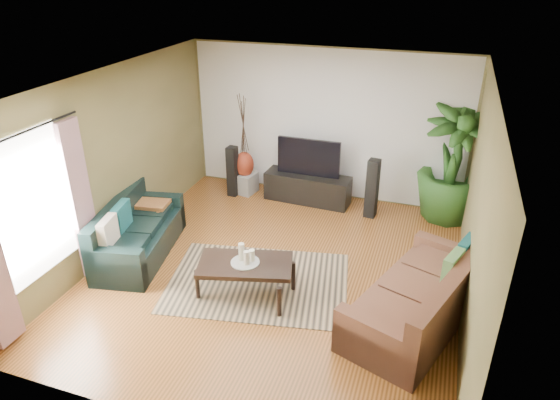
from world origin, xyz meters
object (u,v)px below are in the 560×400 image
at_px(speaker_left, 233,171).
at_px(potted_plant, 453,164).
at_px(speaker_right, 372,189).
at_px(side_table, 155,216).
at_px(sofa_left, 139,229).
at_px(vase, 244,165).
at_px(sofa_right, 418,291).
at_px(tv_stand, 308,188).
at_px(coffee_table, 246,279).
at_px(television, 309,157).
at_px(pedestal, 245,183).

height_order(speaker_left, potted_plant, potted_plant).
relative_size(speaker_right, side_table, 1.77).
bearing_deg(sofa_left, vase, -25.57).
xyz_separation_m(sofa_right, tv_stand, (-2.17, 2.76, -0.17)).
xyz_separation_m(coffee_table, speaker_left, (-1.38, 2.76, 0.23)).
distance_m(sofa_left, side_table, 0.69).
bearing_deg(speaker_left, television, 12.78).
relative_size(sofa_left, vase, 3.79).
height_order(tv_stand, television, television).
bearing_deg(sofa_right, coffee_table, -65.12).
bearing_deg(speaker_left, speaker_right, 3.66).
bearing_deg(coffee_table, potted_plant, 37.28).
bearing_deg(vase, speaker_left, -130.93).
bearing_deg(vase, sofa_left, -104.32).
bearing_deg(potted_plant, sofa_right, -94.90).
xyz_separation_m(sofa_right, side_table, (-4.19, 0.88, -0.13)).
xyz_separation_m(television, pedestal, (-1.22, -0.03, -0.66)).
relative_size(potted_plant, pedestal, 5.13).
bearing_deg(coffee_table, side_table, 137.12).
relative_size(sofa_right, coffee_table, 1.84).
distance_m(television, side_table, 2.83).
distance_m(potted_plant, pedestal, 3.73).
distance_m(sofa_right, speaker_right, 2.74).
bearing_deg(sofa_right, speaker_left, -106.04).
height_order(tv_stand, speaker_right, speaker_right).
bearing_deg(coffee_table, sofa_left, 152.71).
bearing_deg(sofa_left, side_table, 1.56).
xyz_separation_m(pedestal, vase, (0.00, 0.00, 0.37)).
height_order(sofa_left, pedestal, sofa_left).
bearing_deg(potted_plant, speaker_right, -163.37).
height_order(sofa_left, television, television).
xyz_separation_m(sofa_right, vase, (-3.39, 2.75, 0.14)).
distance_m(television, pedestal, 1.39).
relative_size(speaker_right, vase, 2.10).
height_order(coffee_table, speaker_right, speaker_right).
height_order(sofa_right, speaker_right, speaker_right).
height_order(tv_stand, vase, vase).
height_order(television, side_table, television).
bearing_deg(speaker_left, side_table, -106.75).
bearing_deg(side_table, sofa_left, -77.20).
bearing_deg(pedestal, tv_stand, 0.50).
relative_size(coffee_table, side_table, 2.06).
relative_size(speaker_left, potted_plant, 0.48).
height_order(potted_plant, pedestal, potted_plant).
bearing_deg(pedestal, speaker_left, -130.93).
xyz_separation_m(sofa_right, coffee_table, (-2.17, -0.19, -0.18)).
bearing_deg(television, sofa_right, -52.08).
distance_m(coffee_table, side_table, 2.29).
bearing_deg(sofa_right, pedestal, -109.22).
xyz_separation_m(potted_plant, vase, (-3.64, -0.17, -0.43)).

